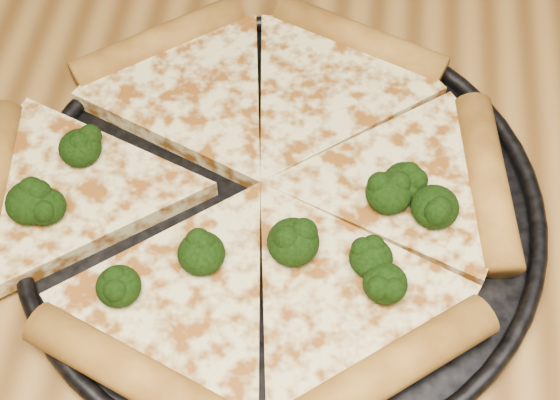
# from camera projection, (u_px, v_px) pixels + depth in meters

# --- Properties ---
(dining_table) EXTENTS (1.20, 0.90, 0.75)m
(dining_table) POSITION_uv_depth(u_px,v_px,m) (409.00, 398.00, 0.60)
(dining_table) COLOR olive
(dining_table) RESTS_ON ground
(pizza_pan) EXTENTS (0.37, 0.37, 0.02)m
(pizza_pan) POSITION_uv_depth(u_px,v_px,m) (280.00, 207.00, 0.58)
(pizza_pan) COLOR black
(pizza_pan) RESTS_ON dining_table
(pizza) EXTENTS (0.39, 0.37, 0.03)m
(pizza) POSITION_uv_depth(u_px,v_px,m) (253.00, 185.00, 0.58)
(pizza) COLOR beige
(pizza) RESTS_ON pizza_pan
(broccoli_florets) EXTENTS (0.30, 0.13, 0.03)m
(broccoli_florets) POSITION_uv_depth(u_px,v_px,m) (253.00, 221.00, 0.55)
(broccoli_florets) COLOR black
(broccoli_florets) RESTS_ON pizza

